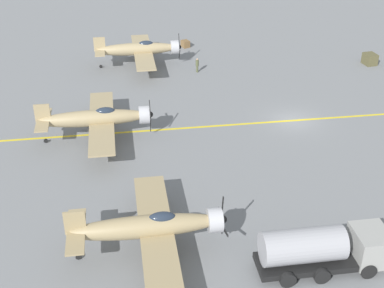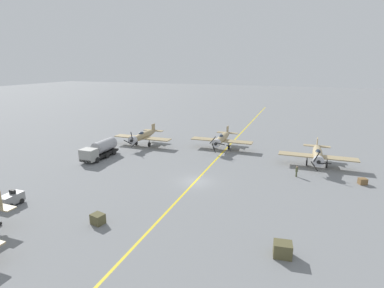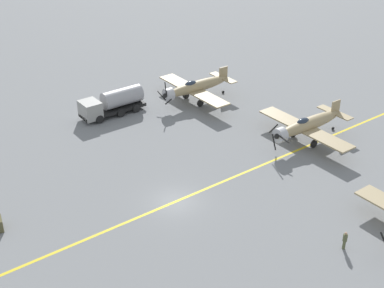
# 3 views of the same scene
# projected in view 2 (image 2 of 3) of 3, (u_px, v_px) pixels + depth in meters

# --- Properties ---
(ground_plane) EXTENTS (400.00, 400.00, 0.00)m
(ground_plane) POSITION_uv_depth(u_px,v_px,m) (195.00, 182.00, 42.28)
(ground_plane) COLOR slate
(taxiway_stripe) EXTENTS (0.30, 160.00, 0.01)m
(taxiway_stripe) POSITION_uv_depth(u_px,v_px,m) (195.00, 182.00, 42.28)
(taxiway_stripe) COLOR yellow
(taxiway_stripe) RESTS_ON ground
(airplane_near_center) EXTENTS (12.00, 9.98, 3.65)m
(airplane_near_center) POSITION_uv_depth(u_px,v_px,m) (222.00, 139.00, 58.34)
(airplane_near_center) COLOR tan
(airplane_near_center) RESTS_ON ground
(airplane_near_right) EXTENTS (12.00, 9.98, 3.78)m
(airplane_near_right) POSITION_uv_depth(u_px,v_px,m) (143.00, 136.00, 60.53)
(airplane_near_right) COLOR #9F8A61
(airplane_near_right) RESTS_ON ground
(airplane_near_left) EXTENTS (12.00, 9.98, 3.69)m
(airplane_near_left) POSITION_uv_depth(u_px,v_px,m) (318.00, 154.00, 48.30)
(airplane_near_left) COLOR tan
(airplane_near_left) RESTS_ON ground
(fuel_tanker) EXTENTS (2.67, 8.00, 2.98)m
(fuel_tanker) POSITION_uv_depth(u_px,v_px,m) (100.00, 150.00, 52.50)
(fuel_tanker) COLOR black
(fuel_tanker) RESTS_ON ground
(tow_tractor) EXTENTS (1.57, 2.60, 1.79)m
(tow_tractor) POSITION_uv_depth(u_px,v_px,m) (12.00, 199.00, 35.10)
(tow_tractor) COLOR gray
(tow_tractor) RESTS_ON ground
(ground_crew_walking) EXTENTS (0.36, 0.36, 1.64)m
(ground_crew_walking) POSITION_uv_depth(u_px,v_px,m) (297.00, 171.00, 43.93)
(ground_crew_walking) COLOR #515638
(ground_crew_walking) RESTS_ON ground
(supply_crate_by_tanker) EXTENTS (1.70, 1.47, 1.30)m
(supply_crate_by_tanker) POSITION_uv_depth(u_px,v_px,m) (283.00, 249.00, 25.74)
(supply_crate_by_tanker) COLOR brown
(supply_crate_by_tanker) RESTS_ON ground
(supply_crate_mid_lane) EXTENTS (1.51, 1.35, 1.08)m
(supply_crate_mid_lane) POSITION_uv_depth(u_px,v_px,m) (98.00, 219.00, 31.03)
(supply_crate_mid_lane) COLOR brown
(supply_crate_mid_lane) RESTS_ON ground
(supply_crate_outboard) EXTENTS (1.26, 1.16, 0.85)m
(supply_crate_outboard) POSITION_uv_depth(u_px,v_px,m) (363.00, 181.00, 41.27)
(supply_crate_outboard) COLOR brown
(supply_crate_outboard) RESTS_ON ground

